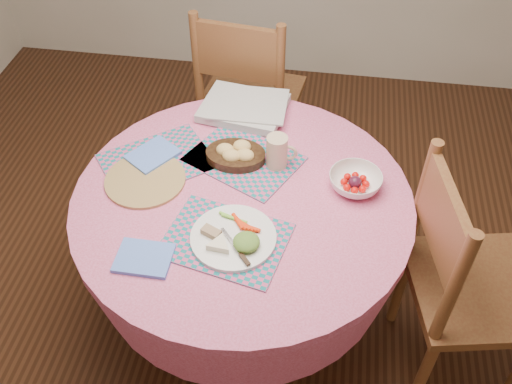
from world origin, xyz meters
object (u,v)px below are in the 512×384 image
Objects in this scene: chair_back at (248,95)px; wicker_trivet at (145,180)px; fruit_bowl at (355,182)px; dinner_plate at (235,237)px; dining_table at (243,232)px; bread_bowl at (236,154)px; latte_mug at (278,152)px; chair_right at (462,281)px.

wicker_trivet is (-0.24, -0.88, 0.22)m from chair_back.
chair_back is 4.79× the size of fruit_bowl.
dinner_plate reaches higher than wicker_trivet.
bread_bowl is at bearing 106.93° from dining_table.
dining_table is at bearing 105.67° from chair_back.
fruit_bowl reaches higher than dining_table.
chair_back is 0.99m from fruit_bowl.
latte_mug is at bearing -2.28° from bread_bowl.
dining_table is 0.92m from chair_back.
latte_mug is at bearing 57.27° from chair_right.
chair_right reaches higher than dining_table.
latte_mug reaches higher than dining_table.
dinner_plate is (0.14, -1.12, 0.23)m from chair_back.
dining_table is 0.30m from dinner_plate.
chair_right reaches higher than latte_mug.
wicker_trivet is 0.35m from bread_bowl.
bread_bowl is (-0.87, 0.28, 0.25)m from chair_right.
wicker_trivet is at bearing 82.27° from chair_back.
chair_right reaches higher than fruit_bowl.
dining_table is 1.20× the size of chair_right.
chair_right is at bearing 140.83° from chair_back.
latte_mug is (0.16, -0.01, 0.04)m from bread_bowl.
dinner_plate is at bearing -31.77° from wicker_trivet.
chair_right is at bearing -21.28° from latte_mug.
dining_table is 0.30m from bread_bowl.
chair_back reaches higher than dinner_plate.
chair_right reaches higher than wicker_trivet.
chair_right reaches higher than bread_bowl.
dining_table is 0.34m from latte_mug.
fruit_bowl is at bearing 52.53° from chair_right.
latte_mug is 0.31m from fruit_bowl.
dining_table is 4.27× the size of dinner_plate.
chair_right is 4.49× the size of bread_bowl.
fruit_bowl is (0.46, -0.08, -0.01)m from bread_bowl.
chair_right is 4.78× the size of fruit_bowl.
dinner_plate is (0.38, -0.24, 0.01)m from wicker_trivet.
dinner_plate is at bearing -103.17° from latte_mug.
dinner_plate is 0.50m from fruit_bowl.
latte_mug is (0.47, 0.16, 0.07)m from wicker_trivet.
chair_back reaches higher than fruit_bowl.
latte_mug reaches higher than dinner_plate.
latte_mug is (0.09, 0.39, 0.05)m from dinner_plate.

